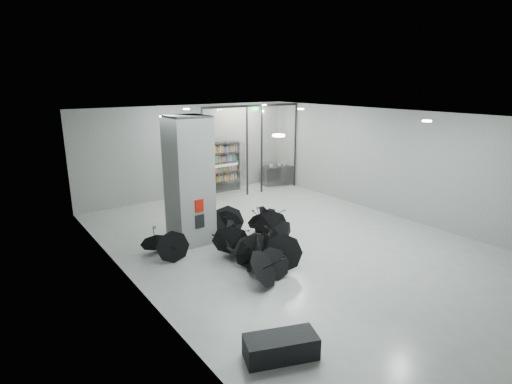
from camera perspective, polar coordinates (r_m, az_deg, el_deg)
room at (r=12.28m, az=5.26°, el=5.22°), size 14.00×14.02×4.01m
column at (r=12.73m, az=-9.40°, el=1.56°), size 1.20×1.20×4.00m
fire_cabinet at (r=12.37m, az=-7.98°, el=-1.92°), size 0.28×0.04×0.38m
info_panel at (r=12.52m, az=-7.89°, el=-4.10°), size 0.30×0.03×0.42m
exit_sign at (r=17.78m, az=-0.10°, el=11.57°), size 0.30×0.06×0.15m
glass_partition at (r=18.12m, az=-0.49°, el=6.43°), size 5.06×0.08×4.00m
bench at (r=8.08m, az=3.51°, el=-20.88°), size 1.48×1.03×0.44m
bookshelf at (r=18.79m, az=-5.23°, el=3.48°), size 2.10×0.53×2.29m
shop_counter at (r=20.15m, az=3.08°, el=2.35°), size 1.65×0.97×0.93m
umbrella_cluster at (r=12.15m, az=-1.14°, el=-7.34°), size 4.79×4.98×1.30m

